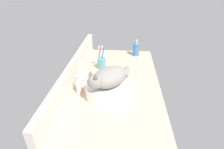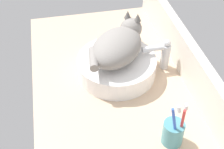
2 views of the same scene
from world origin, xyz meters
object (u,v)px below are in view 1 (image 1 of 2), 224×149
toothbrush_cup (101,63)px  cat (109,77)px  soap_dispenser (136,49)px  faucet (80,83)px  sink_basin (110,89)px

toothbrush_cup → cat: bearing=-165.5°
soap_dispenser → toothbrush_cup: 41.06cm
soap_dispenser → toothbrush_cup: toothbrush_cup is taller
cat → faucet: (1.12, 18.18, -6.14)cm
faucet → toothbrush_cup: bearing=-13.3°
faucet → cat: bearing=-93.5°
cat → soap_dispenser: (66.06, -19.66, -7.47)cm
cat → soap_dispenser: bearing=-16.6°
sink_basin → soap_dispenser: size_ratio=2.08×
sink_basin → faucet: bearing=89.9°
cat → toothbrush_cup: bearing=14.5°
sink_basin → toothbrush_cup: bearing=16.1°
faucet → toothbrush_cup: size_ratio=0.73×
faucet → soap_dispenser: 75.17cm
soap_dispenser → cat: bearing=163.4°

